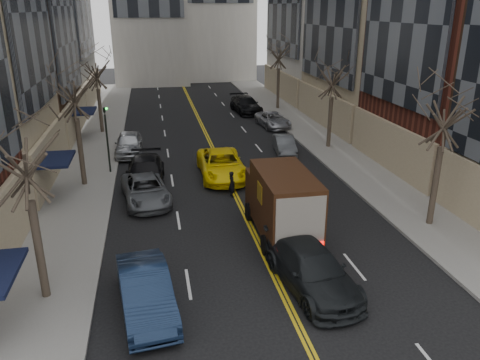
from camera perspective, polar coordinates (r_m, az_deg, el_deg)
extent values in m
cube|color=slate|center=(36.75, -17.47, 3.24)|extent=(4.00, 66.00, 0.15)
cube|color=slate|center=(38.88, 9.91, 4.80)|extent=(4.00, 66.00, 0.15)
cube|color=black|center=(27.74, -21.83, 2.32)|extent=(2.00, 3.00, 0.15)
cube|color=black|center=(28.25, -23.34, 0.16)|extent=(0.20, 3.00, 2.50)
cube|color=black|center=(40.19, -18.68, 7.95)|extent=(2.00, 3.00, 0.15)
cube|color=black|center=(40.54, -19.78, 6.40)|extent=(0.20, 3.00, 2.50)
cylinder|color=#382D23|center=(18.52, -23.30, -7.85)|extent=(0.30, 0.30, 3.83)
cylinder|color=#382D23|center=(29.48, -18.84, 3.25)|extent=(0.30, 0.30, 4.05)
cylinder|color=#382D23|center=(42.07, -16.66, 8.12)|extent=(0.30, 0.30, 3.69)
cylinder|color=#382D23|center=(24.58, 22.66, -0.68)|extent=(0.30, 0.30, 3.96)
cylinder|color=#382D23|center=(36.52, 10.88, 6.92)|extent=(0.30, 0.30, 3.78)
cylinder|color=#382D23|center=(50.46, 4.67, 11.07)|extent=(0.30, 0.30, 4.14)
cylinder|color=black|center=(31.26, -15.83, 4.27)|extent=(0.12, 0.12, 3.80)
imported|color=black|center=(30.73, -16.25, 8.48)|extent=(0.15, 0.18, 0.90)
sphere|color=#0CE526|center=(30.62, -15.98, 8.38)|extent=(0.14, 0.14, 0.14)
cube|color=black|center=(22.42, 4.99, -5.56)|extent=(2.13, 6.13, 0.29)
cube|color=black|center=(24.02, 3.65, -1.21)|extent=(2.26, 1.64, 2.01)
cube|color=black|center=(21.38, 5.47, -2.82)|extent=(2.32, 4.70, 2.87)
cube|color=black|center=(19.92, 7.24, -9.18)|extent=(2.20, 0.18, 0.29)
cube|color=red|center=(19.45, 4.59, -8.40)|extent=(0.17, 0.06, 0.33)
cube|color=red|center=(19.99, 9.95, -7.82)|extent=(0.17, 0.06, 0.33)
cube|color=gold|center=(20.93, 2.41, -1.56)|extent=(0.04, 0.86, 0.86)
cube|color=gold|center=(21.54, 8.47, -1.13)|extent=(0.04, 0.86, 0.86)
cylinder|color=black|center=(23.97, 1.11, -3.88)|extent=(0.27, 0.92, 0.92)
cylinder|color=black|center=(24.49, 6.30, -3.46)|extent=(0.27, 0.92, 0.92)
cylinder|color=black|center=(20.79, 3.14, -7.91)|extent=(0.27, 0.92, 0.92)
cylinder|color=black|center=(21.38, 9.08, -7.30)|extent=(0.27, 0.92, 0.92)
imported|color=black|center=(18.56, 8.76, -10.67)|extent=(2.98, 5.78, 1.60)
cube|color=black|center=(18.89, 8.07, -7.73)|extent=(0.13, 0.04, 0.09)
cube|color=blue|center=(18.86, 8.09, -7.78)|extent=(0.10, 0.01, 0.06)
imported|color=yellow|center=(29.93, -2.24, 1.90)|extent=(2.76, 5.97, 1.66)
imported|color=black|center=(26.77, -0.99, -0.50)|extent=(0.47, 0.62, 1.53)
imported|color=#12203A|center=(17.37, -11.41, -13.18)|extent=(2.34, 5.11, 1.62)
imported|color=#55585D|center=(26.61, -11.43, -1.19)|extent=(3.03, 5.38, 1.42)
imported|color=black|center=(29.09, -11.45, 0.90)|extent=(2.45, 5.64, 1.61)
imported|color=#ABAEB3|center=(35.61, -13.39, 4.35)|extent=(2.00, 4.82, 1.63)
imported|color=#474A4E|center=(35.14, 5.44, 4.32)|extent=(1.86, 4.07, 1.30)
imported|color=#ADAFB6|center=(42.94, 4.04, 7.34)|extent=(2.73, 5.02, 1.34)
imported|color=black|center=(48.80, 0.72, 9.15)|extent=(2.85, 5.89, 1.65)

